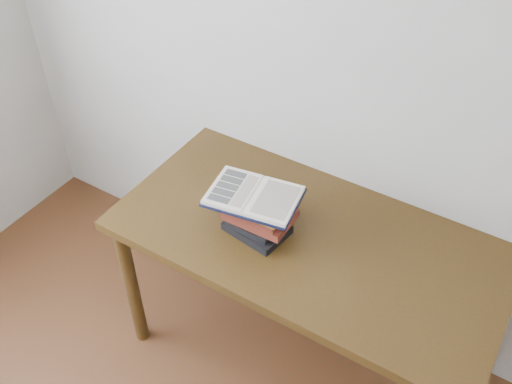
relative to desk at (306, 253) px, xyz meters
The scene contains 3 objects.
desk is the anchor object (origin of this frame).
book_stack 0.26m from the desk, 158.18° to the right, with size 0.26×0.20×0.15m.
open_book 0.33m from the desk, 161.62° to the right, with size 0.36×0.28×0.03m.
Camera 1 is at (0.68, 0.02, 2.34)m, focal length 40.00 mm.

